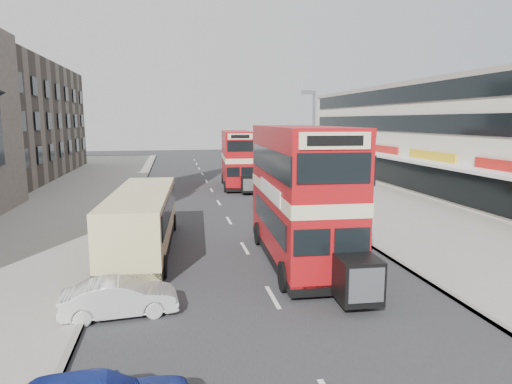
{
  "coord_description": "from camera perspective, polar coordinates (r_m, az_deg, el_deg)",
  "views": [
    {
      "loc": [
        -3.27,
        -12.1,
        6.08
      ],
      "look_at": [
        0.32,
        6.78,
        2.93
      ],
      "focal_mm": 30.85,
      "sensor_mm": 36.0,
      "label": 1
    }
  ],
  "objects": [
    {
      "name": "kerb_left",
      "position": [
        32.78,
        -15.52,
        -1.6
      ],
      "size": [
        0.2,
        90.0,
        0.16
      ],
      "primitive_type": "cube",
      "color": "gray",
      "rests_on": "ground"
    },
    {
      "name": "car_right_a",
      "position": [
        31.63,
        4.24,
        -0.45
      ],
      "size": [
        5.19,
        2.35,
        1.47
      ],
      "primitive_type": "imported",
      "rotation": [
        0.0,
        0.0,
        -1.51
      ],
      "color": "maroon",
      "rests_on": "ground"
    },
    {
      "name": "road_surface",
      "position": [
        32.84,
        -4.85,
        -1.39
      ],
      "size": [
        12.0,
        90.0,
        0.01
      ],
      "primitive_type": "cube",
      "color": "#28282B",
      "rests_on": "ground"
    },
    {
      "name": "cyclist",
      "position": [
        32.16,
        4.07,
        -0.33
      ],
      "size": [
        0.68,
        1.76,
        2.11
      ],
      "rotation": [
        0.0,
        0.0,
        -0.04
      ],
      "color": "gray",
      "rests_on": "ground"
    },
    {
      "name": "pavement_right",
      "position": [
        36.05,
        14.48,
        -0.58
      ],
      "size": [
        12.0,
        90.0,
        0.15
      ],
      "primitive_type": "cube",
      "color": "gray",
      "rests_on": "ground"
    },
    {
      "name": "bus_second",
      "position": [
        40.15,
        -2.48,
        4.32
      ],
      "size": [
        3.01,
        9.1,
        4.93
      ],
      "rotation": [
        0.0,
        0.0,
        3.07
      ],
      "color": "black",
      "rests_on": "ground"
    },
    {
      "name": "ground",
      "position": [
        13.93,
        4.09,
        -16.6
      ],
      "size": [
        160.0,
        160.0,
        0.0
      ],
      "primitive_type": "plane",
      "color": "#28282B",
      "rests_on": "ground"
    },
    {
      "name": "pedestrian_far",
      "position": [
        44.51,
        3.67,
        2.62
      ],
      "size": [
        0.93,
        0.45,
        1.53
      ],
      "primitive_type": "imported",
      "rotation": [
        0.0,
        0.0,
        -0.09
      ],
      "color": "gray",
      "rests_on": "pavement_right"
    },
    {
      "name": "car_left_front",
      "position": [
        14.78,
        -17.23,
        -12.96
      ],
      "size": [
        3.64,
        1.55,
        1.17
      ],
      "primitive_type": "imported",
      "rotation": [
        0.0,
        0.0,
        1.66
      ],
      "color": "silver",
      "rests_on": "ground"
    },
    {
      "name": "coach",
      "position": [
        21.19,
        -14.53,
        -3.33
      ],
      "size": [
        3.08,
        10.06,
        2.63
      ],
      "rotation": [
        0.0,
        0.0,
        -0.06
      ],
      "color": "black",
      "rests_on": "ground"
    },
    {
      "name": "kerb_right",
      "position": [
        33.98,
        5.43,
        -0.92
      ],
      "size": [
        0.2,
        90.0,
        0.16
      ],
      "primitive_type": "cube",
      "color": "gray",
      "rests_on": "ground"
    },
    {
      "name": "street_lamp",
      "position": [
        31.68,
        7.31,
        6.88
      ],
      "size": [
        1.0,
        0.2,
        8.12
      ],
      "color": "slate",
      "rests_on": "ground"
    },
    {
      "name": "car_right_b",
      "position": [
        32.66,
        4.26,
        -0.24
      ],
      "size": [
        5.16,
        2.87,
        1.36
      ],
      "primitive_type": "imported",
      "rotation": [
        0.0,
        0.0,
        -1.44
      ],
      "color": "#C86014",
      "rests_on": "ground"
    },
    {
      "name": "bus_main",
      "position": [
        18.76,
        5.8,
        -0.3
      ],
      "size": [
        3.17,
        10.32,
        5.63
      ],
      "rotation": [
        0.0,
        0.0,
        3.1
      ],
      "color": "black",
      "rests_on": "ground"
    },
    {
      "name": "pavement_left",
      "position": [
        33.81,
        -25.54,
        -1.85
      ],
      "size": [
        12.0,
        90.0,
        0.15
      ],
      "primitive_type": "cube",
      "color": "gray",
      "rests_on": "ground"
    },
    {
      "name": "commercial_row",
      "position": [
        41.28,
        23.64,
        6.61
      ],
      "size": [
        9.9,
        46.2,
        9.3
      ],
      "color": "beige",
      "rests_on": "ground"
    },
    {
      "name": "pedestrian_near",
      "position": [
        30.11,
        11.9,
        -0.66
      ],
      "size": [
        0.74,
        0.69,
        1.66
      ],
      "primitive_type": "imported",
      "rotation": [
        0.0,
        0.0,
        3.74
      ],
      "color": "gray",
      "rests_on": "pavement_right"
    }
  ]
}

